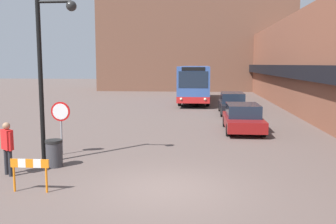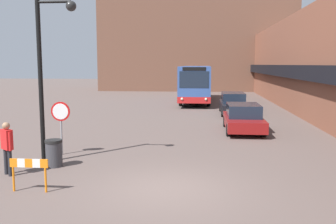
{
  "view_description": "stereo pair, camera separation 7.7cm",
  "coord_description": "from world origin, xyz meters",
  "px_view_note": "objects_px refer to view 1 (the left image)",
  "views": [
    {
      "loc": [
        1.01,
        -10.29,
        3.55
      ],
      "look_at": [
        -0.43,
        5.55,
        1.52
      ],
      "focal_mm": 40.0,
      "sensor_mm": 36.0,
      "label": 1
    },
    {
      "loc": [
        1.08,
        -10.29,
        3.55
      ],
      "look_at": [
        -0.43,
        5.55,
        1.52
      ],
      "focal_mm": 40.0,
      "sensor_mm": 36.0,
      "label": 2
    }
  ],
  "objects_px": {
    "pedestrian": "(7,144)",
    "city_bus": "(195,83)",
    "stop_sign": "(61,117)",
    "construction_barricade": "(30,169)",
    "parked_car_front": "(243,118)",
    "street_lamp": "(48,61)",
    "trash_bin": "(54,153)",
    "parked_car_middle": "(232,103)"
  },
  "relations": [
    {
      "from": "city_bus",
      "to": "parked_car_middle",
      "type": "bearing_deg",
      "value": -71.6
    },
    {
      "from": "construction_barricade",
      "to": "stop_sign",
      "type": "bearing_deg",
      "value": 99.8
    },
    {
      "from": "parked_car_front",
      "to": "parked_car_middle",
      "type": "relative_size",
      "value": 0.94
    },
    {
      "from": "pedestrian",
      "to": "trash_bin",
      "type": "height_order",
      "value": "pedestrian"
    },
    {
      "from": "pedestrian",
      "to": "construction_barricade",
      "type": "height_order",
      "value": "pedestrian"
    },
    {
      "from": "parked_car_front",
      "to": "pedestrian",
      "type": "xyz_separation_m",
      "value": [
        -8.35,
        -8.8,
        0.31
      ]
    },
    {
      "from": "stop_sign",
      "to": "construction_barricade",
      "type": "relative_size",
      "value": 1.91
    },
    {
      "from": "parked_car_middle",
      "to": "parked_car_front",
      "type": "bearing_deg",
      "value": -90.0
    },
    {
      "from": "stop_sign",
      "to": "construction_barricade",
      "type": "xyz_separation_m",
      "value": [
        0.74,
        -4.31,
        -0.85
      ]
    },
    {
      "from": "stop_sign",
      "to": "trash_bin",
      "type": "distance_m",
      "value": 2.05
    },
    {
      "from": "parked_car_front",
      "to": "construction_barricade",
      "type": "bearing_deg",
      "value": -124.05
    },
    {
      "from": "parked_car_front",
      "to": "construction_barricade",
      "type": "height_order",
      "value": "parked_car_front"
    },
    {
      "from": "city_bus",
      "to": "street_lamp",
      "type": "distance_m",
      "value": 23.44
    },
    {
      "from": "city_bus",
      "to": "pedestrian",
      "type": "height_order",
      "value": "city_bus"
    },
    {
      "from": "stop_sign",
      "to": "parked_car_middle",
      "type": "bearing_deg",
      "value": 59.45
    },
    {
      "from": "parked_car_middle",
      "to": "trash_bin",
      "type": "relative_size",
      "value": 5.12
    },
    {
      "from": "city_bus",
      "to": "street_lamp",
      "type": "xyz_separation_m",
      "value": [
        -4.7,
        -22.89,
        1.82
      ]
    },
    {
      "from": "trash_bin",
      "to": "stop_sign",
      "type": "bearing_deg",
      "value": 102.8
    },
    {
      "from": "city_bus",
      "to": "parked_car_middle",
      "type": "distance_m",
      "value": 9.18
    },
    {
      "from": "pedestrian",
      "to": "construction_barricade",
      "type": "xyz_separation_m",
      "value": [
        1.42,
        -1.46,
        -0.37
      ]
    },
    {
      "from": "parked_car_front",
      "to": "stop_sign",
      "type": "distance_m",
      "value": 9.75
    },
    {
      "from": "parked_car_middle",
      "to": "pedestrian",
      "type": "bearing_deg",
      "value": -117.77
    },
    {
      "from": "city_bus",
      "to": "street_lamp",
      "type": "relative_size",
      "value": 2.13
    },
    {
      "from": "trash_bin",
      "to": "parked_car_middle",
      "type": "bearing_deg",
      "value": 63.68
    },
    {
      "from": "trash_bin",
      "to": "street_lamp",
      "type": "bearing_deg",
      "value": 120.66
    },
    {
      "from": "city_bus",
      "to": "stop_sign",
      "type": "relative_size",
      "value": 5.9
    },
    {
      "from": "stop_sign",
      "to": "construction_barricade",
      "type": "height_order",
      "value": "stop_sign"
    },
    {
      "from": "pedestrian",
      "to": "city_bus",
      "type": "bearing_deg",
      "value": 115.17
    },
    {
      "from": "street_lamp",
      "to": "trash_bin",
      "type": "relative_size",
      "value": 6.14
    },
    {
      "from": "parked_car_front",
      "to": "trash_bin",
      "type": "xyz_separation_m",
      "value": [
        -7.29,
        -7.67,
        -0.25
      ]
    },
    {
      "from": "parked_car_front",
      "to": "pedestrian",
      "type": "bearing_deg",
      "value": -133.49
    },
    {
      "from": "city_bus",
      "to": "trash_bin",
      "type": "relative_size",
      "value": 13.05
    },
    {
      "from": "parked_car_middle",
      "to": "construction_barricade",
      "type": "relative_size",
      "value": 4.43
    },
    {
      "from": "street_lamp",
      "to": "parked_car_middle",
      "type": "bearing_deg",
      "value": 61.98
    },
    {
      "from": "trash_bin",
      "to": "construction_barricade",
      "type": "distance_m",
      "value": 2.62
    },
    {
      "from": "stop_sign",
      "to": "street_lamp",
      "type": "xyz_separation_m",
      "value": [
        0.1,
        -1.23,
        2.14
      ]
    },
    {
      "from": "parked_car_front",
      "to": "trash_bin",
      "type": "bearing_deg",
      "value": -133.52
    },
    {
      "from": "construction_barricade",
      "to": "city_bus",
      "type": "bearing_deg",
      "value": 81.12
    },
    {
      "from": "city_bus",
      "to": "trash_bin",
      "type": "distance_m",
      "value": 23.83
    },
    {
      "from": "stop_sign",
      "to": "pedestrian",
      "type": "xyz_separation_m",
      "value": [
        -0.67,
        -2.85,
        -0.48
      ]
    },
    {
      "from": "stop_sign",
      "to": "street_lamp",
      "type": "bearing_deg",
      "value": -85.32
    },
    {
      "from": "parked_car_front",
      "to": "street_lamp",
      "type": "distance_m",
      "value": 10.84
    }
  ]
}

